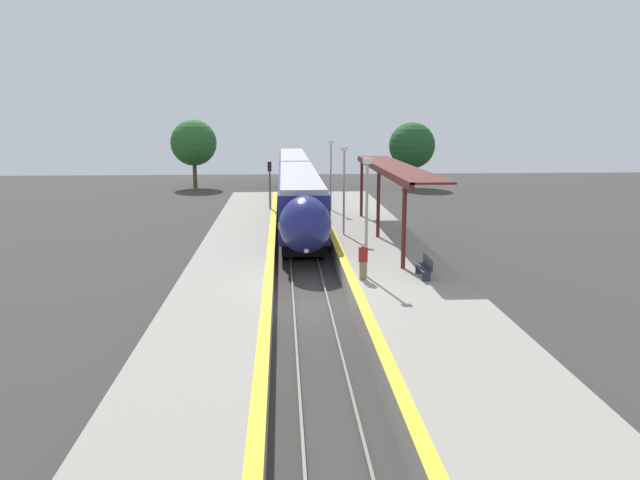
# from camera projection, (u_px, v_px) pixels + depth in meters

# --- Properties ---
(ground_plane) EXTENTS (120.00, 120.00, 0.00)m
(ground_plane) POSITION_uv_depth(u_px,v_px,m) (311.00, 308.00, 25.48)
(ground_plane) COLOR #383533
(rail_left) EXTENTS (0.08, 90.00, 0.15)m
(rail_left) POSITION_uv_depth(u_px,v_px,m) (294.00, 306.00, 25.42)
(rail_left) COLOR slate
(rail_left) RESTS_ON ground_plane
(rail_right) EXTENTS (0.08, 90.00, 0.15)m
(rail_right) POSITION_uv_depth(u_px,v_px,m) (329.00, 306.00, 25.51)
(rail_right) COLOR slate
(rail_right) RESTS_ON ground_plane
(train) EXTENTS (2.78, 45.10, 3.95)m
(train) POSITION_uv_depth(u_px,v_px,m) (296.00, 183.00, 51.87)
(train) COLOR black
(train) RESTS_ON ground_plane
(platform_right) EXTENTS (4.96, 64.00, 0.96)m
(platform_right) POSITION_uv_depth(u_px,v_px,m) (409.00, 295.00, 25.63)
(platform_right) COLOR gray
(platform_right) RESTS_ON ground_plane
(platform_left) EXTENTS (3.98, 64.00, 0.96)m
(platform_left) POSITION_uv_depth(u_px,v_px,m) (224.00, 298.00, 25.17)
(platform_left) COLOR gray
(platform_left) RESTS_ON ground_plane
(platform_bench) EXTENTS (0.44, 1.69, 0.89)m
(platform_bench) POSITION_uv_depth(u_px,v_px,m) (425.00, 266.00, 26.44)
(platform_bench) COLOR #2D333D
(platform_bench) RESTS_ON platform_right
(person_waiting) EXTENTS (0.36, 0.22, 1.60)m
(person_waiting) POSITION_uv_depth(u_px,v_px,m) (363.00, 261.00, 26.02)
(person_waiting) COLOR #7F6647
(person_waiting) RESTS_ON platform_right
(railway_signal) EXTENTS (0.28, 0.28, 4.42)m
(railway_signal) POSITION_uv_depth(u_px,v_px,m) (270.00, 185.00, 46.02)
(railway_signal) COLOR #59595E
(railway_signal) RESTS_ON ground_plane
(lamppost_near) EXTENTS (0.36, 0.20, 5.04)m
(lamppost_near) POSITION_uv_depth(u_px,v_px,m) (367.00, 209.00, 26.19)
(lamppost_near) COLOR #9E9EA3
(lamppost_near) RESTS_ON platform_right
(lamppost_mid) EXTENTS (0.36, 0.20, 5.04)m
(lamppost_mid) POSITION_uv_depth(u_px,v_px,m) (344.00, 184.00, 35.64)
(lamppost_mid) COLOR #9E9EA3
(lamppost_mid) RESTS_ON platform_right
(lamppost_far) EXTENTS (0.36, 0.20, 5.04)m
(lamppost_far) POSITION_uv_depth(u_px,v_px,m) (331.00, 170.00, 45.10)
(lamppost_far) COLOR #9E9EA3
(lamppost_far) RESTS_ON platform_right
(station_canopy) EXTENTS (2.02, 17.97, 4.04)m
(station_canopy) POSITION_uv_depth(u_px,v_px,m) (389.00, 170.00, 34.77)
(station_canopy) COLOR #511E19
(station_canopy) RESTS_ON platform_right
(background_tree_left) EXTENTS (4.97, 4.97, 7.37)m
(background_tree_left) POSITION_uv_depth(u_px,v_px,m) (194.00, 143.00, 67.54)
(background_tree_left) COLOR brown
(background_tree_left) RESTS_ON ground_plane
(background_tree_right) EXTENTS (5.01, 5.01, 7.08)m
(background_tree_right) POSITION_uv_depth(u_px,v_px,m) (412.00, 146.00, 67.81)
(background_tree_right) COLOR brown
(background_tree_right) RESTS_ON ground_plane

